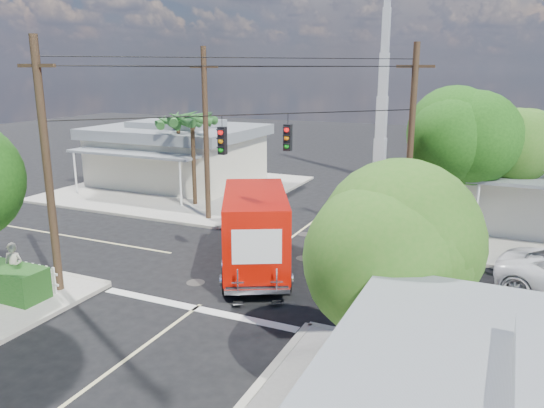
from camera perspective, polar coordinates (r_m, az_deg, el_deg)
The scene contains 15 objects.
ground at distance 21.96m, azimuth -2.17°, elevation -6.75°, with size 120.00×120.00×0.00m, color black.
sidewalk_ne at distance 30.26m, azimuth 26.68°, elevation -2.23°, with size 14.12×14.12×0.14m.
sidewalk_nw at distance 36.29m, azimuth -9.90°, elevation 1.66°, with size 14.12×14.12×0.14m.
road_markings at distance 20.75m, azimuth -4.01°, elevation -8.06°, with size 32.00×32.00×0.01m.
building_nw at distance 37.80m, azimuth -10.10°, elevation 5.47°, with size 10.80×10.20×4.30m.
radio_tower at distance 39.35m, azimuth 11.79°, elevation 10.75°, with size 0.80×0.80×17.00m.
tree_ne_front at distance 25.33m, azimuth 19.81°, elevation 6.39°, with size 4.21×4.14×6.66m.
tree_ne_back at distance 27.52m, azimuth 25.52°, elevation 5.19°, with size 3.77×3.66×5.82m.
tree_se at distance 11.92m, azimuth 12.46°, elevation -4.88°, with size 3.67×3.54×5.62m.
palm_nw_front at distance 30.88m, azimuth -8.59°, elevation 8.87°, with size 3.01×3.08×5.59m.
palm_nw_back at distance 33.26m, azimuth -10.08°, elevation 8.55°, with size 3.01×3.08×5.19m.
utility_poles at distance 22.87m, azimuth -4.05°, elevation 6.20°, with size 12.00×10.68×9.00m.
vending_boxes at distance 25.68m, azimuth 17.36°, elevation -2.64°, with size 1.90×0.50×1.10m.
delivery_truck at distance 21.33m, azimuth -1.85°, elevation -2.63°, with size 5.46×7.78×3.30m.
pedestrian at distance 20.97m, azimuth -26.02°, elevation -6.21°, with size 0.67×0.44×1.84m, color #BAAE9C.
Camera 1 is at (9.22, -18.30, 7.89)m, focal length 35.00 mm.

